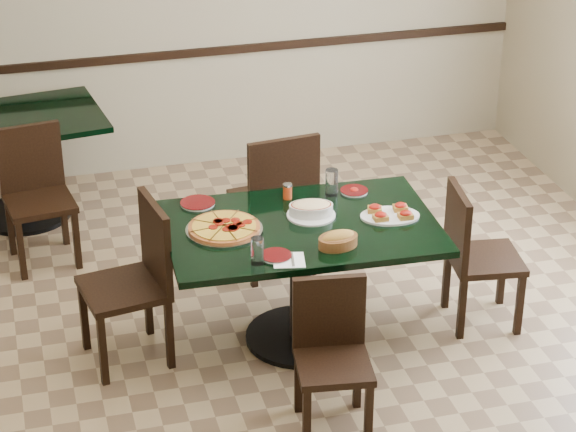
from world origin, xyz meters
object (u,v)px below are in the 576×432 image
object	(u,v)px
chair_left	(138,273)
bread_basket	(338,240)
main_table	(301,253)
lasagna_casserole	(311,209)
back_chair_near	(36,188)
chair_right	(473,250)
back_table	(18,148)
bruschetta_platter	(390,213)
chair_near	(331,347)
pepperoni_pizza	(224,228)
chair_far	(277,195)

from	to	relation	value
chair_left	bread_basket	distance (m)	1.13
main_table	lasagna_casserole	xyz separation A→B (m)	(0.08, 0.09, 0.23)
back_chair_near	lasagna_casserole	xyz separation A→B (m)	(1.46, -1.32, 0.30)
main_table	chair_right	world-z (taller)	chair_right
back_table	bruschetta_platter	bearing A→B (deg)	-53.75
back_table	chair_near	bearing A→B (deg)	-70.65
back_table	lasagna_casserole	bearing A→B (deg)	-58.83
main_table	chair_left	size ratio (longest dim) A/B	1.63
main_table	bruschetta_platter	distance (m)	0.55
pepperoni_pizza	back_table	bearing A→B (deg)	117.49
lasagna_casserole	bread_basket	world-z (taller)	bread_basket
chair_far	bread_basket	world-z (taller)	chair_far
lasagna_casserole	bread_basket	distance (m)	0.38
chair_near	bread_basket	distance (m)	0.61
chair_right	chair_near	bearing A→B (deg)	130.48
chair_near	chair_left	size ratio (longest dim) A/B	0.85
chair_near	pepperoni_pizza	world-z (taller)	chair_near
main_table	back_table	size ratio (longest dim) A/B	1.23
chair_left	back_chair_near	world-z (taller)	chair_left
chair_far	bruschetta_platter	size ratio (longest dim) A/B	2.65
back_chair_near	chair_left	bearing A→B (deg)	-78.61
main_table	chair_right	bearing A→B (deg)	-1.85
chair_far	lasagna_casserole	bearing A→B (deg)	84.99
lasagna_casserole	bruschetta_platter	xyz separation A→B (m)	(0.42, -0.13, -0.02)
chair_far	pepperoni_pizza	bearing A→B (deg)	49.85
back_table	pepperoni_pizza	xyz separation A→B (m)	(1.03, -1.97, 0.24)
back_table	back_chair_near	size ratio (longest dim) A/B	1.41
back_table	chair_far	world-z (taller)	chair_far
chair_far	chair_near	world-z (taller)	chair_far
back_table	lasagna_casserole	size ratio (longest dim) A/B	4.57
bread_basket	chair_far	bearing A→B (deg)	82.30
main_table	chair_right	xyz separation A→B (m)	(1.02, -0.07, -0.08)
lasagna_casserole	bruschetta_platter	distance (m)	0.44
chair_far	pepperoni_pizza	size ratio (longest dim) A/B	2.30
pepperoni_pizza	bread_basket	bearing A→B (deg)	-31.54
chair_left	main_table	bearing A→B (deg)	75.48
bread_basket	chair_left	bearing A→B (deg)	149.45
chair_left	lasagna_casserole	size ratio (longest dim) A/B	3.43
back_chair_near	pepperoni_pizza	bearing A→B (deg)	-63.10
pepperoni_pizza	bruschetta_platter	bearing A→B (deg)	-5.30
back_table	bread_basket	distance (m)	2.81
back_table	chair_right	distance (m)	3.24
chair_left	chair_far	bearing A→B (deg)	116.23
lasagna_casserole	chair_left	bearing A→B (deg)	-169.39
chair_right	bread_basket	bearing A→B (deg)	111.24
chair_near	back_chair_near	distance (m)	2.55
chair_right	lasagna_casserole	size ratio (longest dim) A/B	3.16
bruschetta_platter	lasagna_casserole	bearing A→B (deg)	172.39
chair_far	chair_left	xyz separation A→B (m)	(-0.98, -0.70, -0.02)
bread_basket	lasagna_casserole	bearing A→B (deg)	85.30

